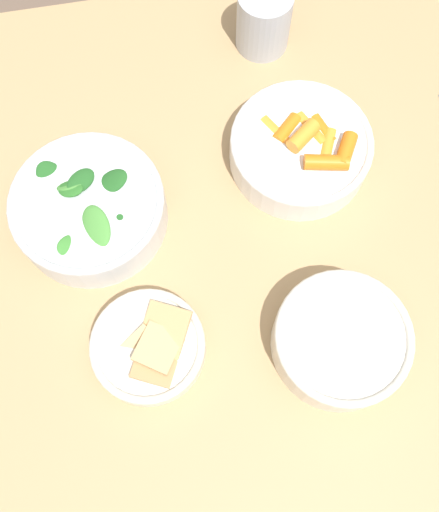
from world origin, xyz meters
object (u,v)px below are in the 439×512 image
at_px(bowl_carrots, 301,148).
at_px(bowl_cookies, 149,347).
at_px(bowl_beans_hotdog, 340,341).
at_px(cup, 264,20).
at_px(bowl_greens, 90,209).

distance_m(bowl_carrots, bowl_cookies, 0.33).
relative_size(bowl_beans_hotdog, cup, 1.77).
relative_size(bowl_greens, cup, 2.17).
height_order(bowl_beans_hotdog, cup, cup).
bearing_deg(bowl_carrots, bowl_beans_hotdog, -2.98).
bearing_deg(bowl_cookies, cup, 151.89).
height_order(bowl_carrots, bowl_cookies, bowl_carrots).
bearing_deg(bowl_carrots, bowl_cookies, -46.57).
relative_size(bowl_carrots, cup, 2.07).
bearing_deg(bowl_carrots, bowl_greens, -82.24).
bearing_deg(bowl_cookies, bowl_beans_hotdog, 80.96).
bearing_deg(bowl_greens, bowl_beans_hotdog, 50.78).
bearing_deg(cup, bowl_cookies, -28.11).
bearing_deg(cup, bowl_beans_hotdog, -0.54).
xyz_separation_m(bowl_carrots, bowl_beans_hotdog, (0.26, -0.01, -0.00)).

